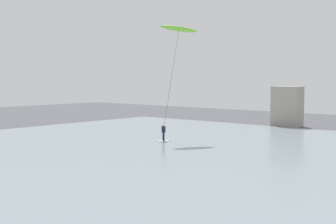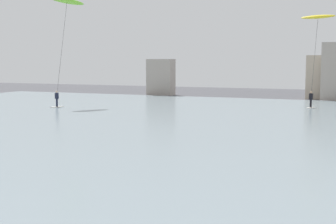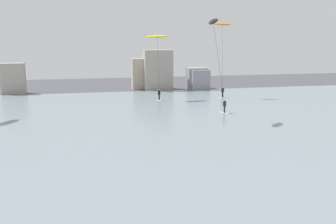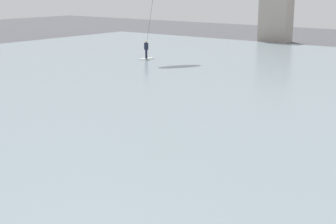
# 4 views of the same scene
# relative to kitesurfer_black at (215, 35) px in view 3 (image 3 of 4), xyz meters

# --- Properties ---
(water_bay) EXTENTS (84.00, 52.00, 0.10)m
(water_bay) POSITION_rel_kitesurfer_black_xyz_m (-6.32, -3.10, -9.21)
(water_bay) COLOR gray
(water_bay) RESTS_ON ground
(far_shore_buildings) EXTENTS (34.39, 5.55, 6.94)m
(far_shore_buildings) POSITION_rel_kitesurfer_black_xyz_m (-3.16, 24.95, -6.56)
(far_shore_buildings) COLOR #A89E93
(far_shore_buildings) RESTS_ON ground
(kitesurfer_black) EXTENTS (4.10, 4.22, 11.07)m
(kitesurfer_black) POSITION_rel_kitesurfer_black_xyz_m (0.00, 0.00, 0.00)
(kitesurfer_black) COLOR silver
(kitesurfer_black) RESTS_ON water_bay
(kitesurfer_orange) EXTENTS (2.70, 3.04, 11.22)m
(kitesurfer_orange) POSITION_rel_kitesurfer_black_xyz_m (6.35, 14.60, 0.31)
(kitesurfer_orange) COLOR silver
(kitesurfer_orange) RESTS_ON water_bay
(kitesurfer_yellow) EXTENTS (3.39, 3.52, 9.35)m
(kitesurfer_yellow) POSITION_rel_kitesurfer_black_xyz_m (-3.54, 14.68, -0.85)
(kitesurfer_yellow) COLOR silver
(kitesurfer_yellow) RESTS_ON water_bay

